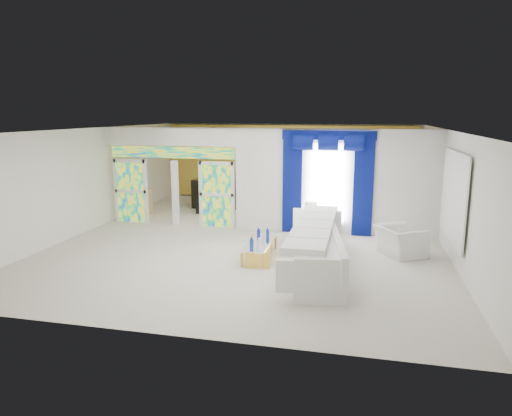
% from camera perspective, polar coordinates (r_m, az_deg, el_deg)
% --- Properties ---
extents(floor, '(12.00, 12.00, 0.00)m').
position_cam_1_polar(floor, '(13.07, -0.11, -3.63)').
color(floor, '#B7AF9E').
rests_on(floor, ground).
extents(dividing_wall, '(5.70, 0.18, 3.00)m').
position_cam_1_polar(dividing_wall, '(13.44, 9.84, 3.16)').
color(dividing_wall, white).
rests_on(dividing_wall, ground).
extents(dividing_header, '(4.30, 0.18, 0.55)m').
position_cam_1_polar(dividing_header, '(14.46, -10.39, 8.61)').
color(dividing_header, white).
rests_on(dividing_header, dividing_wall).
extents(stained_panel_left, '(0.95, 0.04, 2.00)m').
position_cam_1_polar(stained_panel_left, '(15.26, -15.09, 2.03)').
color(stained_panel_left, '#994C3F').
rests_on(stained_panel_left, ground).
extents(stained_panel_right, '(0.95, 0.04, 2.00)m').
position_cam_1_polar(stained_panel_right, '(14.16, -4.83, 1.67)').
color(stained_panel_right, '#994C3F').
rests_on(stained_panel_right, ground).
extents(stained_transom, '(4.00, 0.05, 0.35)m').
position_cam_1_polar(stained_transom, '(14.50, -10.32, 6.74)').
color(stained_transom, '#994C3F').
rests_on(stained_transom, dividing_header).
extents(window_pane, '(1.00, 0.02, 2.30)m').
position_cam_1_polar(window_pane, '(13.36, 8.74, 2.93)').
color(window_pane, white).
rests_on(window_pane, dividing_wall).
extents(blue_drape_left, '(0.55, 0.10, 2.80)m').
position_cam_1_polar(blue_drape_left, '(13.45, 4.47, 2.87)').
color(blue_drape_left, '#040D4D').
rests_on(blue_drape_left, ground).
extents(blue_drape_right, '(0.55, 0.10, 2.80)m').
position_cam_1_polar(blue_drape_right, '(13.31, 13.02, 2.51)').
color(blue_drape_right, '#040D4D').
rests_on(blue_drape_right, ground).
extents(blue_pelmet, '(2.60, 0.12, 0.25)m').
position_cam_1_polar(blue_pelmet, '(13.20, 8.92, 8.80)').
color(blue_pelmet, '#040D4D').
rests_on(blue_pelmet, dividing_wall).
extents(wall_mirror, '(0.04, 2.70, 1.90)m').
position_cam_1_polar(wall_mirror, '(11.63, 23.13, 1.34)').
color(wall_mirror, white).
rests_on(wall_mirror, ground).
extents(gold_curtains, '(9.70, 0.12, 2.90)m').
position_cam_1_polar(gold_curtains, '(18.50, 4.02, 5.59)').
color(gold_curtains, gold).
rests_on(gold_curtains, ground).
extents(white_sofa, '(1.65, 4.66, 0.87)m').
position_cam_1_polar(white_sofa, '(10.70, 7.21, -4.78)').
color(white_sofa, white).
rests_on(white_sofa, ground).
extents(coffee_table, '(0.79, 1.72, 0.37)m').
position_cam_1_polar(coffee_table, '(11.26, 0.46, -5.18)').
color(coffee_table, gold).
rests_on(coffee_table, ground).
extents(console_table, '(1.18, 0.50, 0.38)m').
position_cam_1_polar(console_table, '(13.34, 7.98, -2.58)').
color(console_table, white).
rests_on(console_table, ground).
extents(table_lamp, '(0.36, 0.36, 0.58)m').
position_cam_1_polar(table_lamp, '(13.25, 6.75, -0.50)').
color(table_lamp, silver).
rests_on(table_lamp, console_table).
extents(armchair, '(1.37, 1.43, 0.71)m').
position_cam_1_polar(armchair, '(11.92, 17.33, -3.90)').
color(armchair, white).
rests_on(armchair, ground).
extents(grand_piano, '(1.93, 2.32, 1.05)m').
position_cam_1_polar(grand_piano, '(17.56, -3.99, 2.05)').
color(grand_piano, black).
rests_on(grand_piano, ground).
extents(piano_bench, '(1.01, 0.54, 0.32)m').
position_cam_1_polar(piano_bench, '(16.13, -5.62, -0.16)').
color(piano_bench, black).
rests_on(piano_bench, ground).
extents(tv_console, '(0.66, 0.61, 0.86)m').
position_cam_1_polar(tv_console, '(16.39, -13.93, 0.71)').
color(tv_console, '#AD8056').
rests_on(tv_console, ground).
extents(chandelier, '(0.60, 0.60, 0.60)m').
position_cam_1_polar(chandelier, '(16.52, -5.30, 8.84)').
color(chandelier, gold).
rests_on(chandelier, ceiling).
extents(decanters, '(0.23, 1.23, 0.29)m').
position_cam_1_polar(decanters, '(11.12, 0.43, -3.87)').
color(decanters, silver).
rests_on(decanters, coffee_table).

